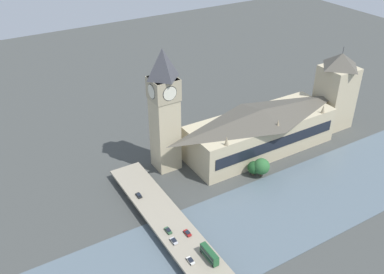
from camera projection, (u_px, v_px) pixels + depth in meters
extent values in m
plane|color=#424442|center=(267.00, 168.00, 231.55)|extent=(600.00, 600.00, 0.00)
cube|color=slate|center=(308.00, 199.00, 208.86)|extent=(49.68, 360.00, 0.30)
cube|color=#C1B28E|center=(260.00, 134.00, 242.25)|extent=(28.39, 87.16, 20.88)
cube|color=black|center=(277.00, 144.00, 231.20)|extent=(0.40, 80.19, 6.26)
pyramid|color=#514C42|center=(262.00, 114.00, 235.50)|extent=(27.82, 85.42, 5.15)
cone|color=tan|center=(323.00, 109.00, 240.43)|extent=(2.20, 2.20, 5.00)
cone|color=tan|center=(278.00, 124.00, 225.87)|extent=(2.20, 2.20, 5.00)
cone|color=tan|center=(227.00, 141.00, 211.31)|extent=(2.20, 2.20, 5.00)
cube|color=#C1B28E|center=(165.00, 125.00, 220.08)|extent=(12.40, 12.40, 51.81)
cube|color=tan|center=(163.00, 89.00, 209.53)|extent=(13.14, 13.14, 11.16)
cylinder|color=black|center=(170.00, 93.00, 204.86)|extent=(0.50, 7.63, 7.63)
cylinder|color=silver|center=(170.00, 93.00, 204.77)|extent=(0.62, 7.07, 7.07)
cylinder|color=black|center=(158.00, 84.00, 214.21)|extent=(0.50, 7.63, 7.63)
cylinder|color=silver|center=(157.00, 84.00, 214.30)|extent=(0.62, 7.07, 7.07)
cylinder|color=black|center=(175.00, 86.00, 212.34)|extent=(7.63, 0.50, 7.63)
cylinder|color=silver|center=(175.00, 86.00, 212.39)|extent=(7.07, 0.62, 7.07)
cylinder|color=black|center=(152.00, 91.00, 206.73)|extent=(7.63, 0.50, 7.63)
cylinder|color=silver|center=(152.00, 91.00, 206.68)|extent=(7.07, 0.62, 7.07)
pyramid|color=#424247|center=(163.00, 63.00, 202.74)|extent=(12.65, 12.65, 15.02)
cube|color=#C1B28E|center=(334.00, 97.00, 262.63)|extent=(18.90, 18.90, 39.00)
pyramid|color=#514C42|center=(341.00, 60.00, 250.30)|extent=(18.90, 18.90, 8.51)
cylinder|color=#333338|center=(343.00, 50.00, 247.06)|extent=(0.30, 0.30, 4.00)
cube|color=gray|center=(188.00, 250.00, 178.10)|extent=(3.00, 13.74, 3.53)
cube|color=gray|center=(141.00, 191.00, 211.80)|extent=(3.00, 13.74, 3.53)
cube|color=gray|center=(188.00, 246.00, 176.87)|extent=(131.35, 16.17, 1.20)
cube|color=#235B33|center=(209.00, 256.00, 169.62)|extent=(10.48, 2.54, 1.85)
cube|color=black|center=(209.00, 255.00, 169.42)|extent=(9.44, 2.60, 0.82)
cube|color=#235B33|center=(209.00, 253.00, 168.57)|extent=(10.27, 2.54, 2.18)
cube|color=black|center=(209.00, 252.00, 168.51)|extent=(9.44, 2.60, 1.04)
cube|color=#1E4E2B|center=(209.00, 250.00, 167.96)|extent=(10.17, 2.41, 0.16)
cylinder|color=black|center=(206.00, 250.00, 173.73)|extent=(1.12, 0.28, 1.12)
cylinder|color=black|center=(201.00, 252.00, 172.71)|extent=(1.12, 0.28, 1.12)
cylinder|color=black|center=(218.00, 263.00, 167.45)|extent=(1.12, 0.28, 1.12)
cylinder|color=black|center=(213.00, 266.00, 166.43)|extent=(1.12, 0.28, 1.12)
cube|color=#2D5638|center=(168.00, 231.00, 183.07)|extent=(4.33, 1.80, 0.63)
cube|color=black|center=(168.00, 230.00, 182.68)|extent=(2.25, 1.62, 0.50)
cylinder|color=black|center=(168.00, 228.00, 184.81)|extent=(0.63, 0.22, 0.63)
cylinder|color=black|center=(165.00, 229.00, 184.09)|extent=(0.63, 0.22, 0.63)
cylinder|color=black|center=(172.00, 233.00, 182.28)|extent=(0.63, 0.22, 0.63)
cylinder|color=black|center=(168.00, 234.00, 181.56)|extent=(0.63, 0.22, 0.63)
cube|color=silver|center=(174.00, 241.00, 177.74)|extent=(4.14, 1.90, 0.71)
cube|color=black|center=(174.00, 240.00, 177.33)|extent=(2.15, 1.71, 0.51)
cylinder|color=black|center=(174.00, 238.00, 179.40)|extent=(0.71, 0.22, 0.71)
cylinder|color=black|center=(170.00, 240.00, 178.64)|extent=(0.71, 0.22, 0.71)
cylinder|color=black|center=(178.00, 243.00, 177.09)|extent=(0.71, 0.22, 0.71)
cylinder|color=black|center=(174.00, 245.00, 176.34)|extent=(0.71, 0.22, 0.71)
cube|color=black|center=(139.00, 195.00, 203.38)|extent=(4.06, 1.86, 0.61)
cube|color=black|center=(139.00, 195.00, 203.01)|extent=(2.11, 1.67, 0.46)
cylinder|color=black|center=(139.00, 193.00, 205.04)|extent=(0.60, 0.22, 0.60)
cylinder|color=black|center=(136.00, 195.00, 204.30)|extent=(0.60, 0.22, 0.60)
cylinder|color=black|center=(142.00, 197.00, 202.69)|extent=(0.60, 0.22, 0.60)
cylinder|color=black|center=(139.00, 198.00, 201.95)|extent=(0.60, 0.22, 0.60)
cube|color=silver|center=(190.00, 261.00, 168.68)|extent=(4.31, 1.79, 0.61)
cube|color=black|center=(191.00, 260.00, 168.29)|extent=(2.24, 1.61, 0.51)
cylinder|color=black|center=(190.00, 257.00, 170.37)|extent=(0.68, 0.22, 0.68)
cylinder|color=black|center=(187.00, 259.00, 169.66)|extent=(0.68, 0.22, 0.68)
cylinder|color=black|center=(194.00, 263.00, 167.91)|extent=(0.68, 0.22, 0.68)
cylinder|color=black|center=(191.00, 265.00, 167.20)|extent=(0.68, 0.22, 0.68)
cube|color=maroon|center=(187.00, 233.00, 181.73)|extent=(4.13, 1.84, 0.70)
cube|color=black|center=(188.00, 232.00, 181.34)|extent=(2.15, 1.65, 0.43)
cylinder|color=black|center=(187.00, 231.00, 183.39)|extent=(0.67, 0.22, 0.67)
cylinder|color=black|center=(184.00, 232.00, 182.66)|extent=(0.67, 0.22, 0.67)
cylinder|color=black|center=(191.00, 235.00, 181.05)|extent=(0.67, 0.22, 0.67)
cylinder|color=black|center=(188.00, 237.00, 180.33)|extent=(0.67, 0.22, 0.67)
cylinder|color=brown|center=(261.00, 174.00, 224.73)|extent=(0.70, 0.70, 2.61)
sphere|color=#2D6633|center=(262.00, 166.00, 222.14)|extent=(8.65, 8.65, 8.65)
cylinder|color=brown|center=(253.00, 174.00, 225.49)|extent=(0.70, 0.70, 2.05)
sphere|color=#1E4C23|center=(254.00, 168.00, 223.43)|extent=(6.92, 6.92, 6.92)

